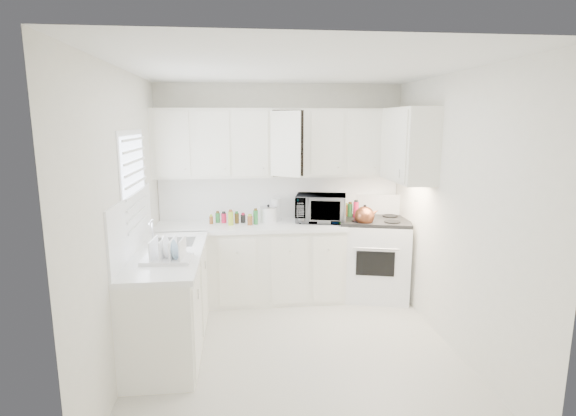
{
  "coord_description": "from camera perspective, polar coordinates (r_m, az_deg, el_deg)",
  "views": [
    {
      "loc": [
        -0.49,
        -3.94,
        2.15
      ],
      "look_at": [
        0.0,
        0.7,
        1.25
      ],
      "focal_mm": 28.0,
      "sensor_mm": 36.0,
      "label": 1
    }
  ],
  "objects": [
    {
      "name": "floor",
      "position": [
        4.52,
        0.98,
        -17.52
      ],
      "size": [
        3.2,
        3.2,
        0.0
      ],
      "primitive_type": "plane",
      "color": "silver",
      "rests_on": "ground"
    },
    {
      "name": "ceiling",
      "position": [
        4.0,
        1.11,
        17.38
      ],
      "size": [
        3.2,
        3.2,
        0.0
      ],
      "primitive_type": "plane",
      "rotation": [
        3.14,
        0.0,
        0.0
      ],
      "color": "white",
      "rests_on": "ground"
    },
    {
      "name": "wall_back",
      "position": [
        5.63,
        -0.97,
        2.23
      ],
      "size": [
        3.0,
        0.0,
        3.0
      ],
      "primitive_type": "plane",
      "rotation": [
        1.57,
        0.0,
        0.0
      ],
      "color": "white",
      "rests_on": "ground"
    },
    {
      "name": "wall_front",
      "position": [
        2.54,
        5.56,
        -8.72
      ],
      "size": [
        3.0,
        0.0,
        3.0
      ],
      "primitive_type": "plane",
      "rotation": [
        -1.57,
        0.0,
        0.0
      ],
      "color": "white",
      "rests_on": "ground"
    },
    {
      "name": "wall_left",
      "position": [
        4.15,
        -19.96,
        -1.56
      ],
      "size": [
        0.0,
        3.2,
        3.2
      ],
      "primitive_type": "plane",
      "rotation": [
        1.57,
        0.0,
        1.57
      ],
      "color": "white",
      "rests_on": "ground"
    },
    {
      "name": "wall_right",
      "position": [
        4.5,
        20.38,
        -0.67
      ],
      "size": [
        0.0,
        3.2,
        3.2
      ],
      "primitive_type": "plane",
      "rotation": [
        1.57,
        0.0,
        -1.57
      ],
      "color": "white",
      "rests_on": "ground"
    },
    {
      "name": "window_blinds",
      "position": [
        4.44,
        -18.86,
        2.57
      ],
      "size": [
        0.06,
        0.96,
        1.06
      ],
      "primitive_type": null,
      "color": "white",
      "rests_on": "wall_left"
    },
    {
      "name": "lower_cabinets_back",
      "position": [
        5.51,
        -4.73,
        -7.09
      ],
      "size": [
        2.22,
        0.6,
        0.9
      ],
      "primitive_type": null,
      "color": "white",
      "rests_on": "floor"
    },
    {
      "name": "lower_cabinets_left",
      "position": [
        4.53,
        -14.88,
        -11.51
      ],
      "size": [
        0.6,
        1.6,
        0.9
      ],
      "primitive_type": null,
      "color": "white",
      "rests_on": "floor"
    },
    {
      "name": "countertop_back",
      "position": [
        5.37,
        -4.81,
        -2.3
      ],
      "size": [
        2.24,
        0.64,
        0.05
      ],
      "primitive_type": "cube",
      "color": "white",
      "rests_on": "lower_cabinets_back"
    },
    {
      "name": "countertop_left",
      "position": [
        4.37,
        -15.06,
        -5.74
      ],
      "size": [
        0.64,
        1.62,
        0.05
      ],
      "primitive_type": "cube",
      "color": "white",
      "rests_on": "lower_cabinets_left"
    },
    {
      "name": "backsplash_back",
      "position": [
        5.63,
        -0.96,
        1.46
      ],
      "size": [
        2.98,
        0.02,
        0.55
      ],
      "primitive_type": "cube",
      "color": "white",
      "rests_on": "wall_back"
    },
    {
      "name": "backsplash_left",
      "position": [
        4.36,
        -19.15,
        -1.96
      ],
      "size": [
        0.02,
        1.6,
        0.55
      ],
      "primitive_type": "cube",
      "color": "white",
      "rests_on": "wall_left"
    },
    {
      "name": "upper_cabinets_back",
      "position": [
        5.44,
        -0.82,
        4.05
      ],
      "size": [
        3.0,
        0.33,
        0.8
      ],
      "primitive_type": null,
      "color": "white",
      "rests_on": "wall_back"
    },
    {
      "name": "upper_cabinets_right",
      "position": [
        5.14,
        14.84,
        3.29
      ],
      "size": [
        0.33,
        0.9,
        0.8
      ],
      "primitive_type": null,
      "color": "white",
      "rests_on": "wall_right"
    },
    {
      "name": "sink",
      "position": [
        4.67,
        -14.49,
        -2.81
      ],
      "size": [
        0.42,
        0.38,
        0.3
      ],
      "primitive_type": null,
      "color": "gray",
      "rests_on": "countertop_left"
    },
    {
      "name": "stove",
      "position": [
        5.65,
        10.88,
        -4.89
      ],
      "size": [
        0.96,
        0.85,
        1.26
      ],
      "primitive_type": null,
      "rotation": [
        0.0,
        0.0,
        -0.25
      ],
      "color": "white",
      "rests_on": "floor"
    },
    {
      "name": "tea_kettle",
      "position": [
        5.34,
        9.7,
        -0.85
      ],
      "size": [
        0.32,
        0.28,
        0.27
      ],
      "primitive_type": null,
      "rotation": [
        0.0,
        0.0,
        -0.12
      ],
      "color": "brown",
      "rests_on": "stove"
    },
    {
      "name": "frying_pan",
      "position": [
        5.77,
        12.26,
        -1.16
      ],
      "size": [
        0.32,
        0.5,
        0.04
      ],
      "primitive_type": null,
      "rotation": [
        0.0,
        0.0,
        0.06
      ],
      "color": "black",
      "rests_on": "stove"
    },
    {
      "name": "microwave",
      "position": [
        5.46,
        4.2,
        0.36
      ],
      "size": [
        0.66,
        0.46,
        0.4
      ],
      "primitive_type": "imported",
      "rotation": [
        0.0,
        0.0,
        -0.23
      ],
      "color": "gray",
      "rests_on": "countertop_back"
    },
    {
      "name": "rice_cooker",
      "position": [
        5.45,
        -2.5,
        -0.66
      ],
      "size": [
        0.26,
        0.26,
        0.21
      ],
      "primitive_type": null,
      "rotation": [
        0.0,
        0.0,
        -0.25
      ],
      "color": "white",
      "rests_on": "countertop_back"
    },
    {
      "name": "paper_towel",
      "position": [
        5.52,
        -1.54,
        -0.2
      ],
      "size": [
        0.12,
        0.12,
        0.27
      ],
      "primitive_type": "cylinder",
      "color": "white",
      "rests_on": "countertop_back"
    },
    {
      "name": "utensil_crock",
      "position": [
        5.33,
        6.17,
        -0.41
      ],
      "size": [
        0.12,
        0.12,
        0.32
      ],
      "primitive_type": null,
      "rotation": [
        0.0,
        0.0,
        -0.19
      ],
      "color": "black",
      "rests_on": "countertop_back"
    },
    {
      "name": "dish_rack",
      "position": [
        4.07,
        -15.13,
        -4.94
      ],
      "size": [
        0.44,
        0.34,
        0.23
      ],
      "primitive_type": null,
      "rotation": [
        0.0,
        0.0,
        -0.07
      ],
      "color": "white",
      "rests_on": "countertop_left"
    },
    {
      "name": "spice_left_0",
      "position": [
        5.49,
        -9.66,
        -1.17
      ],
      "size": [
        0.06,
        0.06,
        0.13
      ],
      "primitive_type": "cylinder",
      "color": "brown",
      "rests_on": "countertop_back"
    },
    {
      "name": "spice_left_1",
      "position": [
        5.4,
        -8.92,
        -1.35
      ],
      "size": [
        0.06,
        0.06,
        0.13
      ],
      "primitive_type": "cylinder",
      "color": "#2B8137",
      "rests_on": "countertop_back"
    },
    {
      "name": "spice_left_2",
      "position": [
        5.48,
        -8.1,
        -1.14
      ],
      "size": [
        0.06,
        0.06,
        0.13
      ],
      "primitive_type": "cylinder",
      "color": "#D71C43",
      "rests_on": "countertop_back"
    },
    {
      "name": "spice_left_3",
      "position": [
        5.39,
        -7.33,
        -1.32
      ],
      "size": [
        0.06,
        0.06,
        0.13
      ],
      "primitive_type": "cylinder",
      "color": "#B0CC30",
      "rests_on": "countertop_back"
    },
    {
      "name": "spice_left_4",
      "position": [
        5.48,
        -6.53,
        -1.11
      ],
      "size": [
        0.06,
        0.06,
        0.13
      ],
      "primitive_type": "cylinder",
      "color": "brown",
      "rests_on": "countertop_back"
    },
    {
      "name": "spice_left_5",
      "position": [
        5.39,
        -5.74,
        -1.29
      ],
      "size": [
        0.06,
        0.06,
        0.13
      ],
      "primitive_type": "cylinder",
      "color": "black",
      "rests_on": "countertop_back"
    },
    {
      "name": "spice_left_6",
      "position": [
        5.48,
        -4.96,
        -1.08
      ],
      "size": [
        0.06,
        0.06,
        0.13
      ],
      "primitive_type": "cylinder",
      "color": "brown",
      "rests_on": "countertop_back"
    },
    {
      "name": "spice_left_7",
      "position": [
        5.39,
        -4.15,
        -1.26
      ],
      "size": [
        0.06,
        0.06,
        0.13
      ],
      "primitive_type": "cylinder",
      "color": "#2B8137",
      "rests_on": "countertop_back"
    },
    {
      "name": "sauce_right_0",
      "position": [
        5.62,
        5.07,
        -0.47
      ],
      "size": [
        0.06,
        0.06,
        0.19
      ],
      "primitive_type": "cylinder",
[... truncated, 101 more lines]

